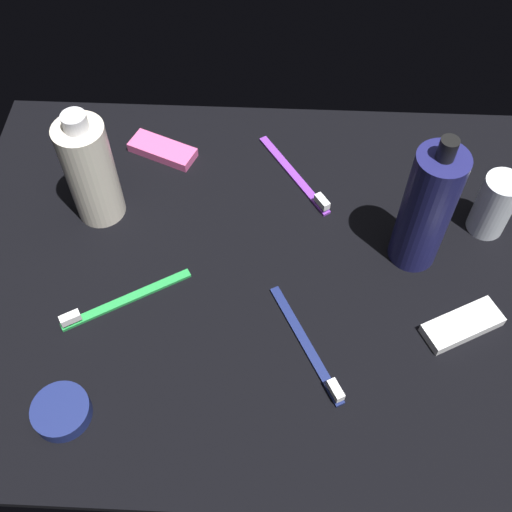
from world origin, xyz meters
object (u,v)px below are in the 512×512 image
Objects in this scene: deodorant_stick at (494,205)px; bodywash_bottle at (90,171)px; toothbrush_navy at (310,349)px; snack_bar_white at (462,325)px; toothbrush_purple at (298,177)px; toothbrush_green at (119,301)px; cream_tin_left at (61,412)px; lotion_bottle at (426,209)px; snack_bar_pink at (163,150)px.

bodywash_bottle is at bearing -0.64° from deodorant_stick.
snack_bar_white is at bearing -167.73° from toothbrush_navy.
bodywash_bottle reaches higher than toothbrush_purple.
toothbrush_purple is 32.24cm from snack_bar_white.
toothbrush_green and cream_tin_left have the same top height.
lotion_bottle is 2.10× the size of snack_bar_white.
snack_bar_white is at bearing 168.66° from snack_bar_pink.
cream_tin_left is at bearing 75.28° from toothbrush_green.
lotion_bottle is at bearing 25.23° from deodorant_stick.
toothbrush_green is (-5.14, 15.65, -7.73)cm from bodywash_bottle.
bodywash_bottle is at bearing -87.96° from cream_tin_left.
snack_bar_white is (-49.58, 17.26, -7.59)cm from bodywash_bottle.
deodorant_stick reaches higher than toothbrush_green.
toothbrush_purple is 1.51× the size of snack_bar_pink.
deodorant_stick is at bearing 164.02° from toothbrush_purple.
toothbrush_purple is at bearing -135.71° from toothbrush_green.
toothbrush_green is 27.44cm from snack_bar_pink.
bodywash_bottle reaches higher than toothbrush_navy.
deodorant_stick is 1.42× the size of cream_tin_left.
deodorant_stick reaches higher than snack_bar_white.
toothbrush_navy is (14.17, 15.74, -9.07)cm from lotion_bottle.
bodywash_bottle is 1.11× the size of toothbrush_navy.
bodywash_bottle is 37.81cm from toothbrush_navy.
snack_bar_white is (-19.45, -4.23, 0.14)cm from toothbrush_navy.
lotion_bottle is 2.10× the size of snack_bar_pink.
lotion_bottle is at bearing 177.83° from snack_bar_pink.
deodorant_stick is 28.18cm from toothbrush_purple.
deodorant_stick is (-10.90, -5.13, -4.82)cm from lotion_bottle.
cream_tin_left is (29.03, 9.52, 0.41)cm from toothbrush_navy.
deodorant_stick reaches higher than snack_bar_pink.
lotion_bottle is 1.39× the size of toothbrush_purple.
snack_bar_white is (5.61, 16.64, -4.11)cm from deodorant_stick.
toothbrush_navy is at bearing 39.79° from deodorant_stick.
lotion_bottle is 50.79cm from cream_tin_left.
deodorant_stick is 32.90cm from toothbrush_navy.
lotion_bottle reaches higher than toothbrush_purple.
snack_bar_white is (-5.28, 11.51, -8.93)cm from lotion_bottle.
toothbrush_navy is at bearing 147.56° from snack_bar_pink.
snack_bar_white is 50.39cm from cream_tin_left.
snack_bar_pink is at bearing -61.77° from snack_bar_white.
toothbrush_purple is (26.78, -7.67, -4.25)cm from deodorant_stick.
bodywash_bottle is 2.67× the size of cream_tin_left.
snack_bar_white is at bearing 71.36° from deodorant_stick.
snack_bar_pink is (47.83, -12.32, -4.11)cm from deodorant_stick.
bodywash_bottle is at bearing -7.39° from lotion_bottle.
lotion_bottle is 41.40cm from toothbrush_green.
cream_tin_left is (43.20, 25.26, -8.66)cm from lotion_bottle.
bodywash_bottle reaches higher than snack_bar_pink.
lotion_bottle is at bearing 141.13° from toothbrush_purple.
toothbrush_navy is 2.40× the size of cream_tin_left.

